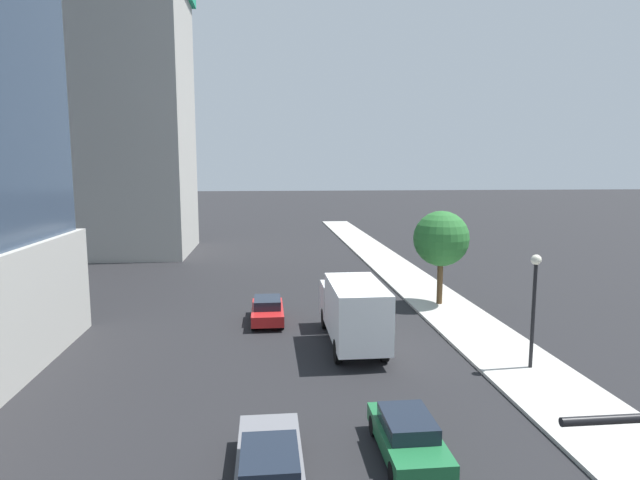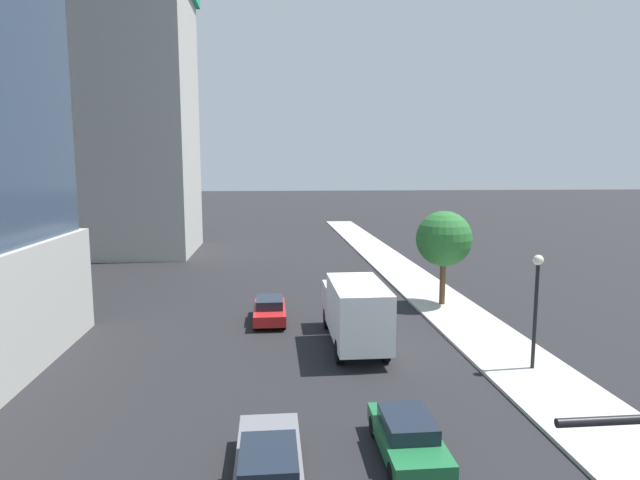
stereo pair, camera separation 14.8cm
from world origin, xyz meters
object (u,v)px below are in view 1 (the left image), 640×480
street_tree (441,239)px  box_truck (353,309)px  car_red (267,310)px  car_gray (270,461)px  construction_building (112,94)px  car_green (408,436)px  street_lamp (534,293)px

street_tree → box_truck: size_ratio=0.77×
car_red → car_gray: 15.71m
construction_building → street_tree: (26.02, -24.03, -11.71)m
street_tree → car_green: bearing=-111.5°
street_lamp → car_red: bearing=143.1°
construction_building → car_red: construction_building is taller
construction_building → street_lamp: (26.42, -34.97, -12.55)m
street_lamp → street_tree: bearing=92.1°
street_lamp → car_green: size_ratio=1.22×
street_lamp → box_truck: size_ratio=0.64×
car_green → street_tree: bearing=68.5°
street_tree → street_lamp: bearing=-87.9°
car_green → box_truck: bearing=90.0°
street_lamp → street_tree: (-0.40, 10.94, 0.84)m
box_truck → car_gray: bearing=-110.6°
street_lamp → car_green: 9.85m
street_tree → car_green: (-6.74, -17.13, -3.63)m
car_green → car_gray: bearing=-166.5°
street_tree → car_gray: street_tree is taller
car_red → car_green: 15.29m
construction_building → street_lamp: 45.59m
construction_building → box_truck: construction_building is taller
construction_building → car_gray: construction_building is taller
street_tree → car_green: 18.76m
street_lamp → box_truck: street_lamp is taller
construction_building → car_red: 34.10m
car_red → construction_building: bearing=119.7°
street_lamp → car_red: street_lamp is taller
street_lamp → car_gray: size_ratio=1.12×
car_gray → car_green: bearing=13.5°
construction_building → car_gray: bearing=-70.3°
car_green → car_gray: car_gray is taller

